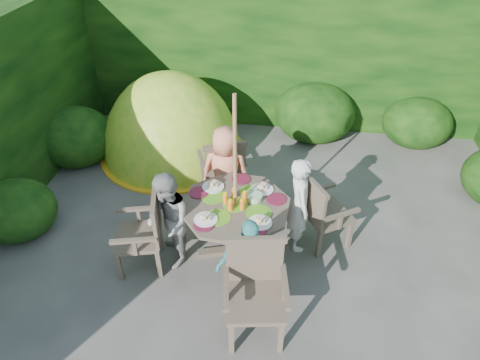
# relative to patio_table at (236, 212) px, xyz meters

# --- Properties ---
(ground) EXTENTS (60.00, 60.00, 0.00)m
(ground) POSITION_rel_patio_table_xyz_m (0.37, -0.17, -0.66)
(ground) COLOR #46443E
(ground) RESTS_ON ground
(hedge_enclosure) EXTENTS (9.00, 9.00, 2.50)m
(hedge_enclosure) POSITION_rel_patio_table_xyz_m (0.37, 1.17, 0.59)
(hedge_enclosure) COLOR black
(hedge_enclosure) RESTS_ON ground
(patio_table) EXTENTS (1.70, 1.70, 0.94)m
(patio_table) POSITION_rel_patio_table_xyz_m (0.00, 0.00, 0.00)
(patio_table) COLOR #43382C
(patio_table) RESTS_ON ground
(parasol_pole) EXTENTS (0.06, 0.06, 2.20)m
(parasol_pole) POSITION_rel_patio_table_xyz_m (-0.00, -0.00, 0.44)
(parasol_pole) COLOR olive
(parasol_pole) RESTS_ON ground
(garden_chair_right) EXTENTS (0.75, 0.78, 0.99)m
(garden_chair_right) POSITION_rel_patio_table_xyz_m (1.04, 0.32, -0.13)
(garden_chair_right) COLOR #43382C
(garden_chair_right) RESTS_ON ground
(garden_chair_left) EXTENTS (0.65, 0.70, 0.99)m
(garden_chair_left) POSITION_rel_patio_table_xyz_m (-1.04, -0.35, -0.13)
(garden_chair_left) COLOR #43382C
(garden_chair_left) RESTS_ON ground
(garden_chair_back) EXTENTS (0.77, 0.73, 1.02)m
(garden_chair_back) POSITION_rel_patio_table_xyz_m (-0.33, 1.04, -0.12)
(garden_chair_back) COLOR #43382C
(garden_chair_back) RESTS_ON ground
(garden_chair_front) EXTENTS (0.72, 0.66, 1.06)m
(garden_chair_front) POSITION_rel_patio_table_xyz_m (0.35, -1.03, -0.09)
(garden_chair_front) COLOR #43382C
(garden_chair_front) RESTS_ON ground
(child_right) EXTENTS (0.40, 0.53, 1.32)m
(child_right) POSITION_rel_patio_table_xyz_m (0.76, 0.24, -0.00)
(child_right) COLOR silver
(child_right) RESTS_ON ground
(child_left) EXTENTS (0.70, 0.77, 1.28)m
(child_left) POSITION_rel_patio_table_xyz_m (-0.76, -0.25, -0.02)
(child_left) COLOR gray
(child_left) RESTS_ON ground
(child_back) EXTENTS (0.67, 0.45, 1.36)m
(child_back) POSITION_rel_patio_table_xyz_m (-0.25, 0.76, 0.02)
(child_back) COLOR #EA8861
(child_back) RESTS_ON ground
(child_front) EXTENTS (0.77, 0.55, 1.22)m
(child_front) POSITION_rel_patio_table_xyz_m (0.24, -0.76, -0.05)
(child_front) COLOR #4DB4B2
(child_front) RESTS_ON ground
(dome_tent) EXTENTS (2.46, 2.46, 2.82)m
(dome_tent) POSITION_rel_patio_table_xyz_m (-1.43, 2.20, -0.66)
(dome_tent) COLOR #70B522
(dome_tent) RESTS_ON ground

